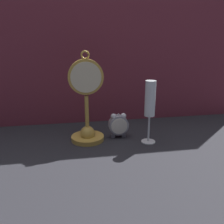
{
  "coord_description": "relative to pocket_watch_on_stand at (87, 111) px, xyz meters",
  "views": [
    {
      "loc": [
        -0.14,
        -0.72,
        0.37
      ],
      "look_at": [
        0.0,
        0.08,
        0.12
      ],
      "focal_mm": 40.0,
      "sensor_mm": 36.0,
      "label": 1
    }
  ],
  "objects": [
    {
      "name": "pocket_watch_on_stand",
      "position": [
        0.0,
        0.0,
        0.0
      ],
      "size": [
        0.12,
        0.12,
        0.32
      ],
      "color": "gold",
      "rests_on": "ground_plane"
    },
    {
      "name": "ground_plane",
      "position": [
        0.08,
        -0.12,
        -0.11
      ],
      "size": [
        4.0,
        4.0,
        0.0
      ],
      "primitive_type": "plane",
      "color": "#232328"
    },
    {
      "name": "alarm_clock_twin_bell",
      "position": [
        0.12,
        0.01,
        -0.06
      ],
      "size": [
        0.07,
        0.03,
        0.09
      ],
      "color": "gray",
      "rests_on": "ground_plane"
    },
    {
      "name": "champagne_flute",
      "position": [
        0.21,
        -0.05,
        0.03
      ],
      "size": [
        0.05,
        0.05,
        0.22
      ],
      "color": "silver",
      "rests_on": "ground_plane"
    },
    {
      "name": "fabric_backdrop_drape",
      "position": [
        0.08,
        0.2,
        0.22
      ],
      "size": [
        1.34,
        0.01,
        0.67
      ],
      "primitive_type": "cube",
      "color": "brown",
      "rests_on": "ground_plane"
    }
  ]
}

